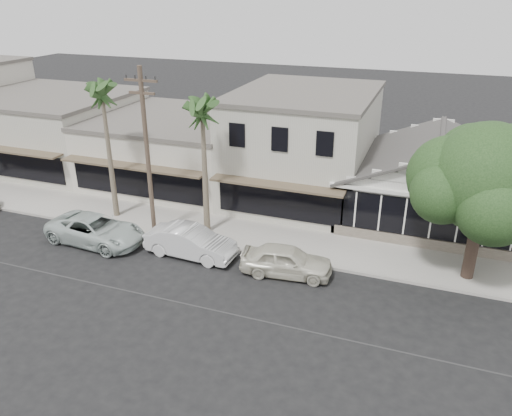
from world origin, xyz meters
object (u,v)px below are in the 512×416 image
at_px(car_0, 286,261).
at_px(shade_tree, 484,179).
at_px(car_1, 191,242).
at_px(car_2, 96,230).
at_px(utility_pole, 147,151).

bearing_deg(car_0, shade_tree, -77.90).
bearing_deg(car_1, car_2, 97.39).
xyz_separation_m(utility_pole, car_1, (2.90, -1.33, -4.02)).
bearing_deg(car_0, utility_pole, 73.45).
bearing_deg(shade_tree, car_0, -161.43).
xyz_separation_m(car_1, shade_tree, (12.91, 2.59, 4.10)).
distance_m(car_0, shade_tree, 9.32).
distance_m(utility_pole, car_1, 5.14).
relative_size(utility_pole, shade_tree, 1.22).
bearing_deg(car_1, shade_tree, -76.05).
height_order(car_1, shade_tree, shade_tree).
relative_size(utility_pole, car_0, 2.11).
relative_size(car_0, shade_tree, 0.58).
height_order(car_1, car_2, car_1).
height_order(utility_pole, shade_tree, utility_pole).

